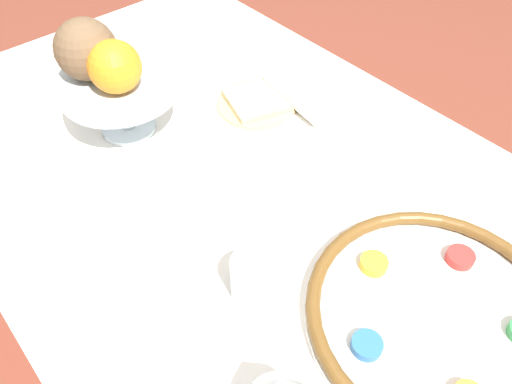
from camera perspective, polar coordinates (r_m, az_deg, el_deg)
ground_plane at (r=1.42m, az=0.54°, el=-20.13°), size 8.00×8.00×0.00m
dining_table at (r=1.10m, az=0.67°, el=-13.07°), size 1.45×0.82×0.70m
seder_plate at (r=0.72m, az=20.00°, el=-13.16°), size 0.35×0.35×0.03m
fruit_stand at (r=0.92m, az=-15.33°, el=11.44°), size 0.21×0.21×0.12m
orange_fruit at (r=0.85m, az=-15.84°, el=13.60°), size 0.09×0.09×0.09m
coconut at (r=0.90m, az=-18.86°, el=15.16°), size 0.10×0.10×0.10m
bread_plate at (r=1.00m, az=0.11°, el=10.23°), size 0.16×0.16×0.02m
napkin_roll at (r=1.00m, az=4.58°, el=10.92°), size 0.16×0.06×0.04m
cup_near at (r=0.93m, az=-23.64°, el=4.35°), size 0.07×0.07×0.07m
cup_mid at (r=0.68m, az=-0.17°, el=-9.80°), size 0.07×0.07×0.07m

